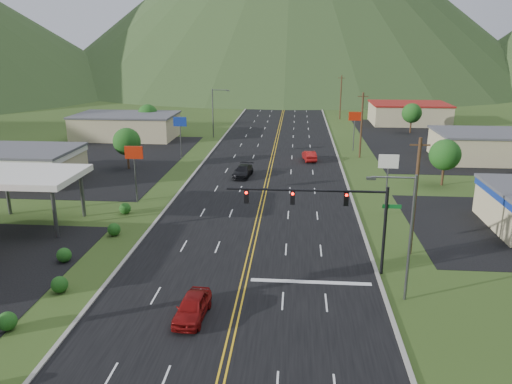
# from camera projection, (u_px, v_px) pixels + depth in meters

# --- Properties ---
(ground) EXTENTS (500.00, 500.00, 0.00)m
(ground) POSITION_uv_depth(u_px,v_px,m) (220.00, 384.00, 26.25)
(ground) COLOR #293D15
(ground) RESTS_ON ground
(road) EXTENTS (20.00, 460.00, 0.04)m
(road) POSITION_uv_depth(u_px,v_px,m) (220.00, 384.00, 26.25)
(road) COLOR black
(road) RESTS_ON ground
(curb_west) EXTENTS (0.30, 460.00, 0.14)m
(curb_west) POSITION_uv_depth(u_px,v_px,m) (35.00, 374.00, 27.06)
(curb_west) COLOR gray
(curb_west) RESTS_ON ground
(traffic_signal) EXTENTS (13.10, 0.43, 7.00)m
(traffic_signal) POSITION_uv_depth(u_px,v_px,m) (332.00, 207.00, 37.55)
(traffic_signal) COLOR black
(traffic_signal) RESTS_ON ground
(streetlight_east) EXTENTS (3.28, 0.25, 9.00)m
(streetlight_east) POSITION_uv_depth(u_px,v_px,m) (406.00, 230.00, 33.40)
(streetlight_east) COLOR #59595E
(streetlight_east) RESTS_ON ground
(streetlight_west) EXTENTS (3.28, 0.25, 9.00)m
(streetlight_west) POSITION_uv_depth(u_px,v_px,m) (215.00, 110.00, 92.47)
(streetlight_west) COLOR #59595E
(streetlight_west) RESTS_ON ground
(gas_canopy) EXTENTS (10.00, 8.00, 5.30)m
(gas_canopy) POSITION_uv_depth(u_px,v_px,m) (26.00, 177.00, 47.58)
(gas_canopy) COLOR white
(gas_canopy) RESTS_ON ground
(building_west_mid) EXTENTS (14.40, 10.40, 4.10)m
(building_west_mid) POSITION_uv_depth(u_px,v_px,m) (19.00, 163.00, 64.39)
(building_west_mid) COLOR tan
(building_west_mid) RESTS_ON ground
(building_west_far) EXTENTS (18.40, 11.40, 4.50)m
(building_west_far) POSITION_uv_depth(u_px,v_px,m) (126.00, 126.00, 92.70)
(building_west_far) COLOR tan
(building_west_far) RESTS_ON ground
(building_east_mid) EXTENTS (14.40, 11.40, 4.30)m
(building_east_mid) POSITION_uv_depth(u_px,v_px,m) (484.00, 146.00, 75.55)
(building_east_mid) COLOR tan
(building_east_mid) RESTS_ON ground
(building_east_far) EXTENTS (16.40, 12.40, 4.50)m
(building_east_far) POSITION_uv_depth(u_px,v_px,m) (409.00, 113.00, 109.24)
(building_east_far) COLOR tan
(building_east_far) RESTS_ON ground
(pole_sign_west_a) EXTENTS (2.00, 0.18, 6.40)m
(pole_sign_west_a) POSITION_uv_depth(u_px,v_px,m) (134.00, 158.00, 54.53)
(pole_sign_west_a) COLOR #59595E
(pole_sign_west_a) RESTS_ON ground
(pole_sign_west_b) EXTENTS (2.00, 0.18, 6.40)m
(pole_sign_west_b) POSITION_uv_depth(u_px,v_px,m) (180.00, 126.00, 75.51)
(pole_sign_west_b) COLOR #59595E
(pole_sign_west_b) RESTS_ON ground
(pole_sign_east_a) EXTENTS (2.00, 0.18, 6.40)m
(pole_sign_east_a) POSITION_uv_depth(u_px,v_px,m) (388.00, 168.00, 50.47)
(pole_sign_east_a) COLOR #59595E
(pole_sign_east_a) RESTS_ON ground
(pole_sign_east_b) EXTENTS (2.00, 0.18, 6.40)m
(pole_sign_east_b) POSITION_uv_depth(u_px,v_px,m) (355.00, 120.00, 81.00)
(pole_sign_east_b) COLOR #59595E
(pole_sign_east_b) RESTS_ON ground
(tree_west_a) EXTENTS (3.84, 3.84, 5.82)m
(tree_west_a) POSITION_uv_depth(u_px,v_px,m) (127.00, 142.00, 69.65)
(tree_west_a) COLOR #382314
(tree_west_a) RESTS_ON ground
(tree_west_b) EXTENTS (3.84, 3.84, 5.82)m
(tree_west_b) POSITION_uv_depth(u_px,v_px,m) (148.00, 114.00, 95.81)
(tree_west_b) COLOR #382314
(tree_west_b) RESTS_ON ground
(tree_east_a) EXTENTS (3.84, 3.84, 5.82)m
(tree_east_a) POSITION_uv_depth(u_px,v_px,m) (445.00, 155.00, 61.54)
(tree_east_a) COLOR #382314
(tree_east_a) RESTS_ON ground
(tree_east_b) EXTENTS (3.84, 3.84, 5.82)m
(tree_east_b) POSITION_uv_depth(u_px,v_px,m) (412.00, 113.00, 97.48)
(tree_east_b) COLOR #382314
(tree_east_b) RESTS_ON ground
(utility_pole_a) EXTENTS (1.60, 0.28, 10.00)m
(utility_pole_a) POSITION_uv_depth(u_px,v_px,m) (415.00, 196.00, 40.87)
(utility_pole_a) COLOR #382314
(utility_pole_a) RESTS_ON ground
(utility_pole_b) EXTENTS (1.60, 0.28, 10.00)m
(utility_pole_b) POSITION_uv_depth(u_px,v_px,m) (361.00, 125.00, 76.17)
(utility_pole_b) COLOR #382314
(utility_pole_b) RESTS_ON ground
(utility_pole_c) EXTENTS (1.60, 0.28, 10.00)m
(utility_pole_c) POSITION_uv_depth(u_px,v_px,m) (341.00, 97.00, 114.33)
(utility_pole_c) COLOR #382314
(utility_pole_c) RESTS_ON ground
(utility_pole_d) EXTENTS (1.60, 0.28, 10.00)m
(utility_pole_d) POSITION_uv_depth(u_px,v_px,m) (330.00, 83.00, 152.49)
(utility_pole_d) COLOR #382314
(utility_pole_d) RESTS_ON ground
(car_red_near) EXTENTS (2.12, 4.63, 1.54)m
(car_red_near) POSITION_uv_depth(u_px,v_px,m) (192.00, 307.00, 32.28)
(car_red_near) COLOR maroon
(car_red_near) RESTS_ON ground
(car_dark_mid) EXTENTS (2.69, 5.32, 1.48)m
(car_dark_mid) POSITION_uv_depth(u_px,v_px,m) (243.00, 172.00, 66.22)
(car_dark_mid) COLOR black
(car_dark_mid) RESTS_ON ground
(car_red_far) EXTENTS (2.25, 4.76, 1.51)m
(car_red_far) POSITION_uv_depth(u_px,v_px,m) (309.00, 156.00, 75.23)
(car_red_far) COLOR maroon
(car_red_far) RESTS_ON ground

